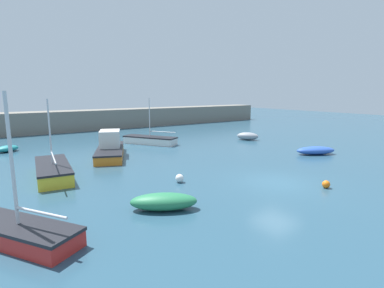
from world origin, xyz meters
TOP-DOWN VIEW (x-y plane):
  - ground_plane at (0.00, 0.00)m, footprint 120.00×120.00m
  - harbor_breakwater at (0.00, 31.29)m, footprint 55.81×3.59m
  - dinghy_near_pier at (-12.31, 19.51)m, footprint 2.19×1.86m
  - motorboat_with_cabin at (-5.46, 12.56)m, footprint 4.39×6.79m
  - rowboat_white_midwater at (9.12, 3.45)m, footprint 3.53×2.64m
  - sailboat_tall_mast at (-13.02, 0.50)m, footprint 3.82×4.84m
  - fishing_dinghy_green at (9.91, 12.26)m, footprint 2.28×2.57m
  - sailboat_twin_hulled at (-0.11, 16.00)m, footprint 4.25×5.58m
  - rowboat_blue_near at (-7.38, 0.21)m, footprint 3.21×2.56m
  - sailboat_short_mast at (-10.49, 8.64)m, footprint 2.49×6.44m
  - mooring_buoy_white at (-4.60, 3.28)m, footprint 0.49×0.49m
  - mooring_buoy_orange at (1.48, -2.19)m, footprint 0.43×0.43m

SIDE VIEW (x-z plane):
  - ground_plane at x=0.00m, z-range -0.20..0.00m
  - mooring_buoy_orange at x=1.48m, z-range 0.00..0.43m
  - mooring_buoy_white at x=-4.60m, z-range 0.00..0.49m
  - dinghy_near_pier at x=-12.31m, z-range 0.00..0.57m
  - rowboat_white_midwater at x=9.12m, z-range 0.00..0.67m
  - rowboat_blue_near at x=-7.38m, z-range 0.00..0.76m
  - sailboat_tall_mast at x=-13.02m, z-range -2.24..3.03m
  - sailboat_twin_hulled at x=-0.11m, z-range -1.90..2.71m
  - fishing_dinghy_green at x=9.91m, z-range 0.00..0.83m
  - sailboat_short_mast at x=-10.49m, z-range -1.98..2.87m
  - motorboat_with_cabin at x=-5.46m, z-range -0.33..1.78m
  - harbor_breakwater at x=0.00m, z-range 0.00..2.72m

